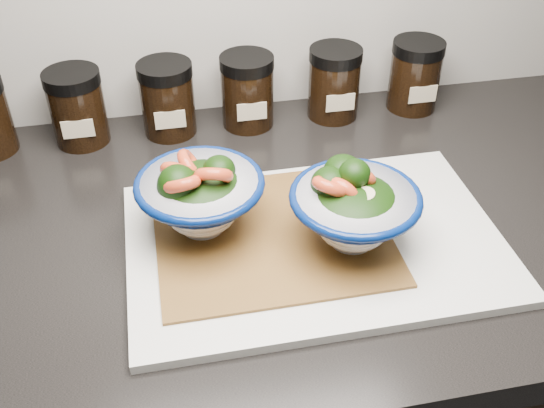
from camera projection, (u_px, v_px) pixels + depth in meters
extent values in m
cube|color=black|center=(298.00, 226.00, 0.84)|extent=(3.50, 0.60, 0.04)
cube|color=silver|center=(314.00, 242.00, 0.77)|extent=(0.45, 0.30, 0.01)
cube|color=olive|center=(272.00, 234.00, 0.77)|extent=(0.28, 0.24, 0.00)
cylinder|color=white|center=(203.00, 223.00, 0.78)|extent=(0.05, 0.05, 0.01)
ellipsoid|color=white|center=(202.00, 212.00, 0.77)|extent=(0.09, 0.09, 0.04)
torus|color=#04194F|center=(199.00, 184.00, 0.74)|extent=(0.15, 0.15, 0.01)
torus|color=#04194F|center=(200.00, 194.00, 0.75)|extent=(0.13, 0.13, 0.00)
ellipsoid|color=black|center=(200.00, 191.00, 0.75)|extent=(0.11, 0.11, 0.05)
ellipsoid|color=black|center=(178.00, 186.00, 0.73)|extent=(0.05, 0.05, 0.05)
cylinder|color=#477233|center=(179.00, 198.00, 0.74)|extent=(0.02, 0.02, 0.03)
ellipsoid|color=black|center=(187.00, 182.00, 0.74)|extent=(0.04, 0.04, 0.03)
cylinder|color=#477233|center=(187.00, 191.00, 0.75)|extent=(0.01, 0.01, 0.02)
ellipsoid|color=black|center=(219.00, 170.00, 0.75)|extent=(0.04, 0.04, 0.03)
cylinder|color=#477233|center=(220.00, 179.00, 0.76)|extent=(0.02, 0.02, 0.03)
torus|color=#C85925|center=(214.00, 176.00, 0.72)|extent=(0.05, 0.05, 0.05)
torus|color=#C85925|center=(190.00, 164.00, 0.76)|extent=(0.04, 0.05, 0.05)
torus|color=#C85925|center=(182.00, 184.00, 0.71)|extent=(0.06, 0.06, 0.05)
torus|color=#C85925|center=(178.00, 173.00, 0.74)|extent=(0.05, 0.05, 0.06)
cylinder|color=#CCBC8E|center=(214.00, 177.00, 0.74)|extent=(0.02, 0.02, 0.01)
cylinder|color=white|center=(352.00, 236.00, 0.76)|extent=(0.05, 0.05, 0.01)
ellipsoid|color=white|center=(353.00, 226.00, 0.75)|extent=(0.08, 0.08, 0.04)
torus|color=#04194F|center=(356.00, 197.00, 0.72)|extent=(0.15, 0.15, 0.01)
torus|color=#04194F|center=(355.00, 208.00, 0.73)|extent=(0.13, 0.13, 0.00)
ellipsoid|color=black|center=(355.00, 205.00, 0.73)|extent=(0.11, 0.11, 0.05)
ellipsoid|color=black|center=(355.00, 174.00, 0.72)|extent=(0.04, 0.04, 0.03)
cylinder|color=#477233|center=(354.00, 183.00, 0.73)|extent=(0.01, 0.01, 0.02)
ellipsoid|color=black|center=(343.00, 172.00, 0.74)|extent=(0.05, 0.05, 0.04)
cylinder|color=#477233|center=(342.00, 183.00, 0.75)|extent=(0.01, 0.02, 0.03)
ellipsoid|color=black|center=(341.00, 174.00, 0.74)|extent=(0.04, 0.04, 0.04)
cylinder|color=#477233|center=(341.00, 183.00, 0.75)|extent=(0.01, 0.01, 0.02)
ellipsoid|color=black|center=(330.00, 184.00, 0.73)|extent=(0.05, 0.05, 0.04)
cylinder|color=#477233|center=(329.00, 195.00, 0.74)|extent=(0.01, 0.01, 0.03)
torus|color=#C85925|center=(331.00, 187.00, 0.71)|extent=(0.05, 0.06, 0.05)
torus|color=#C85925|center=(342.00, 191.00, 0.72)|extent=(0.05, 0.05, 0.05)
torus|color=#C85925|center=(358.00, 177.00, 0.73)|extent=(0.06, 0.05, 0.06)
cylinder|color=#CCBC8E|center=(365.00, 195.00, 0.71)|extent=(0.02, 0.02, 0.01)
cylinder|color=black|center=(78.00, 113.00, 0.94)|extent=(0.08, 0.08, 0.09)
cylinder|color=black|center=(71.00, 78.00, 0.90)|extent=(0.08, 0.08, 0.02)
cube|color=#C6B793|center=(78.00, 129.00, 0.91)|extent=(0.05, 0.00, 0.03)
cylinder|color=black|center=(168.00, 104.00, 0.96)|extent=(0.08, 0.08, 0.09)
cylinder|color=black|center=(164.00, 70.00, 0.92)|extent=(0.08, 0.08, 0.02)
cube|color=#C6B793|center=(170.00, 120.00, 0.93)|extent=(0.04, 0.00, 0.03)
cylinder|color=black|center=(248.00, 96.00, 0.98)|extent=(0.08, 0.08, 0.09)
cylinder|color=black|center=(247.00, 62.00, 0.94)|extent=(0.08, 0.08, 0.02)
cube|color=#C6B793|center=(252.00, 112.00, 0.95)|extent=(0.04, 0.00, 0.03)
cylinder|color=black|center=(334.00, 88.00, 1.00)|extent=(0.08, 0.08, 0.09)
cylinder|color=black|center=(336.00, 55.00, 0.96)|extent=(0.08, 0.08, 0.02)
cube|color=#C6B793|center=(340.00, 103.00, 0.97)|extent=(0.04, 0.00, 0.03)
cylinder|color=black|center=(414.00, 80.00, 1.02)|extent=(0.08, 0.08, 0.09)
cylinder|color=black|center=(419.00, 47.00, 0.98)|extent=(0.08, 0.08, 0.02)
cube|color=#C6B793|center=(423.00, 94.00, 0.99)|extent=(0.04, 0.00, 0.03)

